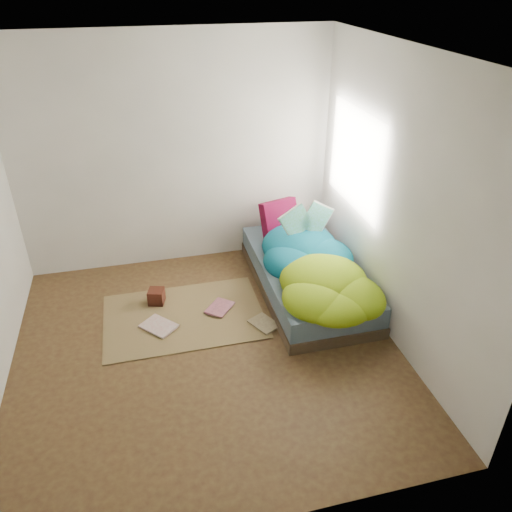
# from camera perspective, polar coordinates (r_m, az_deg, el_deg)

# --- Properties ---
(ground) EXTENTS (3.50, 3.50, 0.00)m
(ground) POSITION_cam_1_polar(r_m,az_deg,el_deg) (4.77, -5.62, -10.55)
(ground) COLOR #482A1B
(ground) RESTS_ON ground
(room_walls) EXTENTS (3.54, 3.54, 2.62)m
(room_walls) POSITION_cam_1_polar(r_m,az_deg,el_deg) (3.91, -6.64, 7.80)
(room_walls) COLOR beige
(room_walls) RESTS_ON ground
(bed) EXTENTS (1.00, 2.00, 0.34)m
(bed) POSITION_cam_1_polar(r_m,az_deg,el_deg) (5.47, 5.79, -2.35)
(bed) COLOR #392B1F
(bed) RESTS_ON ground
(duvet) EXTENTS (0.96, 1.84, 0.34)m
(duvet) POSITION_cam_1_polar(r_m,az_deg,el_deg) (5.12, 6.78, -0.44)
(duvet) COLOR #07577A
(duvet) RESTS_ON bed
(rug) EXTENTS (1.60, 1.10, 0.01)m
(rug) POSITION_cam_1_polar(r_m,az_deg,el_deg) (5.18, -8.24, -6.83)
(rug) COLOR brown
(rug) RESTS_ON ground
(pillow_floral) EXTENTS (0.54, 0.34, 0.12)m
(pillow_floral) POSITION_cam_1_polar(r_m,az_deg,el_deg) (6.03, 3.98, 3.59)
(pillow_floral) COLOR white
(pillow_floral) RESTS_ON bed
(pillow_magenta) EXTENTS (0.45, 0.25, 0.43)m
(pillow_magenta) POSITION_cam_1_polar(r_m,az_deg,el_deg) (5.82, 2.71, 4.30)
(pillow_magenta) COLOR #53052A
(pillow_magenta) RESTS_ON bed
(open_book) EXTENTS (0.52, 0.17, 0.31)m
(open_book) POSITION_cam_1_polar(r_m,az_deg,el_deg) (5.36, 5.88, 5.07)
(open_book) COLOR #2D8C36
(open_book) RESTS_ON duvet
(wooden_box) EXTENTS (0.20, 0.20, 0.16)m
(wooden_box) POSITION_cam_1_polar(r_m,az_deg,el_deg) (5.37, -11.31, -4.54)
(wooden_box) COLOR #39120D
(wooden_box) RESTS_ON rug
(floor_book_a) EXTENTS (0.40, 0.41, 0.03)m
(floor_book_a) POSITION_cam_1_polar(r_m,az_deg,el_deg) (5.00, -12.00, -8.58)
(floor_book_a) COLOR silver
(floor_book_a) RESTS_ON rug
(floor_book_b) EXTENTS (0.35, 0.36, 0.03)m
(floor_book_b) POSITION_cam_1_polar(r_m,az_deg,el_deg) (5.27, -5.19, -5.60)
(floor_book_b) COLOR #D77C89
(floor_book_b) RESTS_ON rug
(floor_book_c) EXTENTS (0.32, 0.35, 0.02)m
(floor_book_c) POSITION_cam_1_polar(r_m,az_deg,el_deg) (4.95, 0.03, -8.25)
(floor_book_c) COLOR tan
(floor_book_c) RESTS_ON rug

